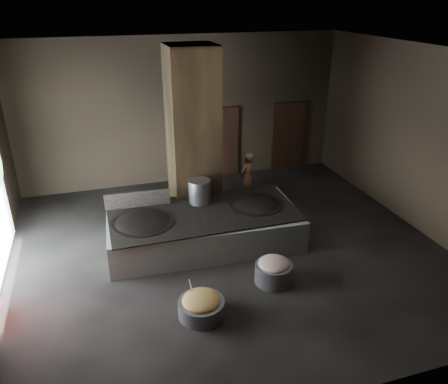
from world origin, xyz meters
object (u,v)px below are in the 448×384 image
object	(u,v)px
stock_pot	(200,191)
hearth_platform	(204,228)
cook	(247,178)
meat_basin	(273,273)
wok_right	(256,207)
wok_left	(143,225)
veg_basin	(201,308)

from	to	relation	value
stock_pot	hearth_platform	bearing A→B (deg)	-95.19
cook	meat_basin	bearing A→B (deg)	48.08
wok_right	hearth_platform	bearing A→B (deg)	-177.88
wok_left	wok_right	distance (m)	2.80
veg_basin	wok_right	bearing A→B (deg)	51.39
wok_left	cook	size ratio (longest dim) A/B	0.92
meat_basin	cook	bearing A→B (deg)	78.62
wok_left	hearth_platform	bearing A→B (deg)	1.97
cook	wok_right	bearing A→B (deg)	46.72
meat_basin	wok_left	bearing A→B (deg)	141.56
meat_basin	wok_right	bearing A→B (deg)	79.78
cook	veg_basin	world-z (taller)	cook
wok_left	wok_right	bearing A→B (deg)	2.05
wok_left	meat_basin	world-z (taller)	wok_left
wok_left	stock_pot	bearing A→B (deg)	21.80
wok_right	veg_basin	distance (m)	3.39
wok_right	cook	bearing A→B (deg)	77.25
wok_left	veg_basin	xyz separation A→B (m)	(0.72, -2.51, -0.59)
wok_right	meat_basin	world-z (taller)	wok_right
stock_pot	cook	xyz separation A→B (m)	(1.69, 1.21, -0.36)
hearth_platform	veg_basin	world-z (taller)	hearth_platform
stock_pot	veg_basin	world-z (taller)	stock_pot
hearth_platform	wok_left	size ratio (longest dim) A/B	3.17
cook	hearth_platform	bearing A→B (deg)	14.88
hearth_platform	meat_basin	bearing A→B (deg)	-60.52
hearth_platform	stock_pot	bearing A→B (deg)	87.89
cook	veg_basin	bearing A→B (deg)	29.71
hearth_platform	wok_left	xyz separation A→B (m)	(-1.45, -0.05, 0.36)
wok_right	cook	distance (m)	1.76
veg_basin	cook	bearing A→B (deg)	60.25
wok_left	wok_right	world-z (taller)	wok_left
hearth_platform	cook	xyz separation A→B (m)	(1.74, 1.76, 0.38)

